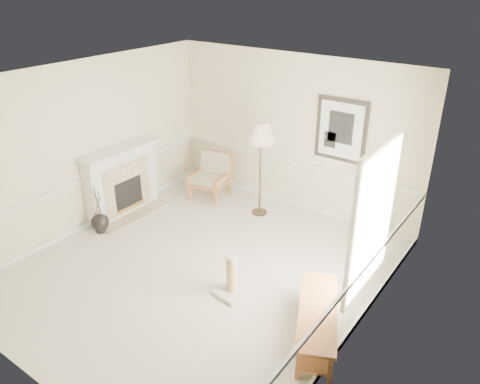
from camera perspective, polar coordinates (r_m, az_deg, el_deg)
name	(u,v)px	position (r m, az deg, el deg)	size (l,w,h in m)	color
ground	(200,269)	(7.37, -4.95, -9.29)	(5.50, 5.50, 0.00)	silver
room	(206,157)	(6.45, -4.20, 4.29)	(5.04, 5.54, 2.92)	beige
fireplace	(122,181)	(8.91, -14.14, 1.26)	(0.64, 1.64, 1.31)	white
floor_vase	(100,223)	(8.58, -16.68, -3.62)	(0.31, 0.31, 0.91)	black
armchair	(212,174)	(9.40, -3.49, 2.27)	(0.78, 0.82, 0.89)	olive
floor_lamp	(261,135)	(8.28, 2.57, 6.96)	(0.69, 0.69, 1.78)	black
bench	(317,318)	(6.07, 9.39, -14.97)	(1.07, 1.59, 0.44)	olive
scratching_post	(231,282)	(6.74, -1.05, -10.86)	(0.50, 0.50, 0.63)	beige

